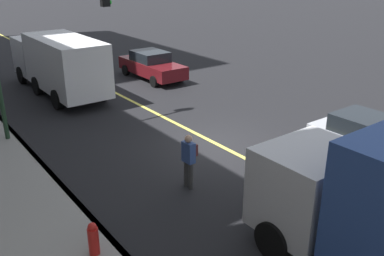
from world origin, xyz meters
name	(u,v)px	position (x,y,z in m)	size (l,w,h in m)	color
ground	(218,145)	(0.00, 0.00, 0.00)	(200.00, 200.00, 0.00)	black
curb_edge	(66,191)	(0.00, 5.68, 0.07)	(80.00, 0.16, 0.15)	slate
lane_stripe_center	(218,145)	(0.00, 0.00, 0.01)	(80.00, 0.16, 0.01)	#D8CC4C
car_maroon	(152,65)	(9.36, -2.98, 0.77)	(4.72, 1.89, 1.53)	#591116
car_silver	(372,140)	(-4.05, -3.05, 0.79)	(4.04, 1.90, 1.54)	#A8AAB2
truck_white	(58,62)	(9.71, 2.14, 1.56)	(7.93, 2.40, 2.86)	silver
pedestrian_with_backpack	(189,157)	(-1.78, 2.62, 0.96)	(0.40, 0.37, 1.65)	#383838
traffic_light_mast	(42,28)	(4.82, 4.24, 3.98)	(0.28, 4.61, 5.75)	#1E3823
fire_hydrant	(94,241)	(-3.11, 6.20, 0.47)	(0.24, 0.24, 0.94)	red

